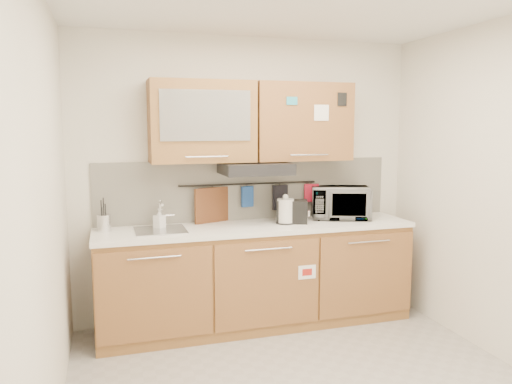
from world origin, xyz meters
TOP-DOWN VIEW (x-y plane):
  - wall_back at (0.00, 1.50)m, footprint 3.20×0.00m
  - wall_left at (-1.60, 0.00)m, footprint 0.00×3.00m
  - wall_right at (1.60, 0.00)m, footprint 0.00×3.00m
  - base_cabinet at (0.00, 1.19)m, footprint 2.80×0.64m
  - countertop at (0.00, 1.19)m, footprint 2.82×0.62m
  - backsplash at (0.00, 1.49)m, footprint 2.80×0.02m
  - upper_cabinets at (-0.00, 1.32)m, footprint 1.82×0.37m
  - range_hood at (0.00, 1.25)m, footprint 0.60×0.46m
  - sink at (-0.85, 1.21)m, footprint 0.42×0.40m
  - utensil_rail at (0.00, 1.45)m, footprint 1.30×0.02m
  - utensil_crock at (-1.30, 1.31)m, footprint 0.12×0.12m
  - kettle at (0.27, 1.19)m, footprint 0.20×0.19m
  - toaster at (0.33, 1.21)m, footprint 0.32×0.25m
  - microwave at (0.86, 1.29)m, footprint 0.63×0.52m
  - soap_bottle at (-0.85, 1.29)m, footprint 0.11×0.11m
  - cutting_board at (-0.35, 1.44)m, footprint 0.35×0.15m
  - oven_mitt at (-0.02, 1.44)m, footprint 0.12×0.05m
  - dark_pouch at (0.30, 1.44)m, footprint 0.15×0.08m
  - pot_holder at (0.62, 1.44)m, footprint 0.14×0.04m

SIDE VIEW (x-z plane):
  - base_cabinet at x=0.00m, z-range -0.03..0.85m
  - countertop at x=0.00m, z-range 0.88..0.92m
  - sink at x=-0.85m, z-range 0.79..1.05m
  - utensil_crock at x=-1.30m, z-range 0.85..1.13m
  - soap_bottle at x=-0.85m, z-range 0.92..1.09m
  - cutting_board at x=-0.35m, z-range 0.79..1.24m
  - kettle at x=0.27m, z-range 0.89..1.16m
  - toaster at x=0.33m, z-range 0.92..1.13m
  - microwave at x=0.86m, z-range 0.92..1.22m
  - dark_pouch at x=0.30m, z-range 1.01..1.24m
  - oven_mitt at x=-0.02m, z-range 1.05..1.24m
  - pot_holder at x=0.62m, z-range 1.07..1.24m
  - backsplash at x=0.00m, z-range 0.92..1.48m
  - utensil_rail at x=0.00m, z-range 1.25..1.27m
  - wall_left at x=-1.60m, z-range -0.20..2.80m
  - wall_right at x=1.60m, z-range -0.20..2.80m
  - wall_back at x=0.00m, z-range -0.30..2.90m
  - range_hood at x=0.00m, z-range 1.37..1.47m
  - upper_cabinets at x=0.00m, z-range 1.48..2.18m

